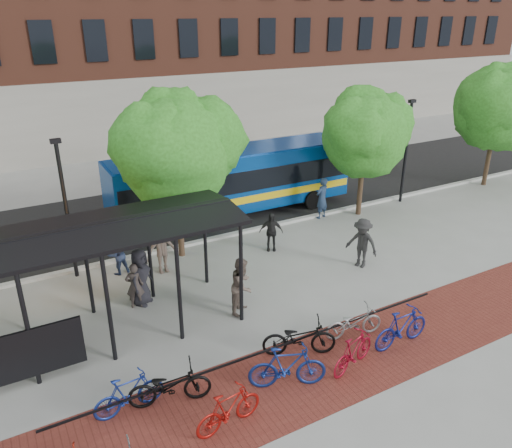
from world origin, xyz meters
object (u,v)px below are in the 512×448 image
bike_7 (287,367)px  pedestrian_9 (362,243)px  pedestrian_2 (118,254)px  pedestrian_7 (322,198)px  tree_c (366,130)px  tree_d (499,104)px  lamp_post_right (406,149)px  bike_9 (353,352)px  bus_shelter (48,253)px  pedestrian_4 (271,232)px  lamp_post_left (66,206)px  pedestrian_3 (162,249)px  pedestrian_8 (242,285)px  tree_b (177,145)px  bike_3 (129,394)px  bike_11 (402,328)px  bike_10 (354,322)px  bike_5 (229,409)px  pedestrian_1 (135,286)px  bike_8 (299,338)px  bike_4 (170,385)px  bus (233,178)px  pedestrian_0 (141,277)px

bike_7 → pedestrian_9: (5.99, 4.24, 0.36)m
pedestrian_2 → pedestrian_7: (9.74, 0.77, 0.19)m
tree_c → tree_d: bearing=0.0°
tree_d → pedestrian_9: bearing=-161.3°
tree_d → lamp_post_right: size_ratio=1.28×
pedestrian_7 → bike_9: bearing=42.4°
bus_shelter → pedestrian_4: size_ratio=6.56×
bus_shelter → tree_d: tree_d is taller
lamp_post_left → pedestrian_3: bearing=-24.0°
tree_c → lamp_post_left: tree_c is taller
bus_shelter → pedestrian_7: (12.30, 4.28, -2.02)m
tree_c → pedestrian_8: bearing=-151.6°
tree_c → tree_b: bearing=180.0°
bike_9 → pedestrian_2: bearing=9.1°
bike_3 → bike_11: size_ratio=0.89×
bike_10 → lamp_post_left: bearing=50.5°
lamp_post_left → pedestrian_2: 2.50m
bike_10 → bike_7: bearing=117.7°
bus_shelter → lamp_post_left: size_ratio=2.07×
bike_5 → pedestrian_7: (9.48, 9.43, 0.45)m
pedestrian_8 → pedestrian_1: bearing=105.9°
bike_10 → pedestrian_2: bearing=45.8°
lamp_post_left → pedestrian_1: lamp_post_left is taller
lamp_post_left → pedestrian_1: bearing=-67.1°
bus_shelter → bike_7: (4.75, -4.64, -2.39)m
lamp_post_left → bike_8: (4.62, -7.76, -2.20)m
bike_3 → lamp_post_left: bearing=-5.3°
pedestrian_3 → pedestrian_4: size_ratio=1.19×
bus_shelter → bike_4: bearing=-63.0°
tree_b → lamp_post_right: 12.03m
lamp_post_right → bike_5: bearing=-147.2°
bike_8 → pedestrian_3: size_ratio=1.09×
bike_3 → pedestrian_3: bearing=-30.0°
bike_4 → pedestrian_7: 13.13m
bike_8 → bike_11: size_ratio=1.05×
pedestrian_7 → tree_c: bearing=150.6°
lamp_post_right → bike_8: lamp_post_right is taller
bike_3 → bike_10: size_ratio=0.97×
tree_c → pedestrian_8: tree_c is taller
bus → tree_c: bearing=-28.0°
tree_d → pedestrian_2: tree_d is taller
lamp_post_left → bike_11: size_ratio=2.58×
lamp_post_left → bike_5: lamp_post_left is taller
pedestrian_9 → tree_d: bearing=85.6°
tree_c → bike_11: 10.85m
pedestrian_0 → pedestrian_1: 0.33m
bike_9 → pedestrian_9: pedestrian_9 is taller
bus_shelter → bus: bus_shelter is taller
pedestrian_0 → pedestrian_9: pedestrian_0 is taller
bus → bike_5: size_ratio=6.58×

